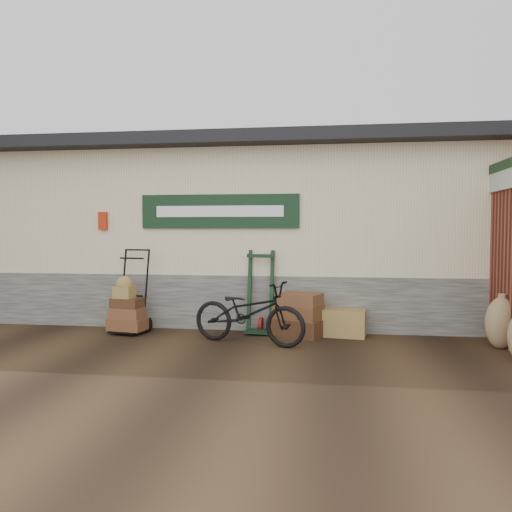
{
  "coord_description": "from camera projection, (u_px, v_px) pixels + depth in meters",
  "views": [
    {
      "loc": [
        1.41,
        -7.01,
        1.65
      ],
      "look_at": [
        0.31,
        0.9,
        1.23
      ],
      "focal_mm": 35.0,
      "sensor_mm": 36.0,
      "label": 1
    }
  ],
  "objects": [
    {
      "name": "porter_trolley",
      "position": [
        132.0,
        290.0,
        8.02
      ],
      "size": [
        0.75,
        0.61,
        1.36
      ],
      "primitive_type": null,
      "rotation": [
        0.0,
        0.0,
        -0.16
      ],
      "color": "black",
      "rests_on": "ground"
    },
    {
      "name": "suitcase_stack",
      "position": [
        298.0,
        314.0,
        7.75
      ],
      "size": [
        0.9,
        0.76,
        0.68
      ],
      "primitive_type": null,
      "rotation": [
        0.0,
        0.0,
        -0.42
      ],
      "color": "#3C1D13",
      "rests_on": "ground"
    },
    {
      "name": "bicycle",
      "position": [
        249.0,
        309.0,
        7.19
      ],
      "size": [
        1.09,
        1.85,
        1.02
      ],
      "primitive_type": "imported",
      "rotation": [
        0.0,
        0.0,
        1.28
      ],
      "color": "black",
      "rests_on": "ground"
    },
    {
      "name": "station_building",
      "position": [
        253.0,
        232.0,
        9.83
      ],
      "size": [
        14.4,
        4.1,
        3.2
      ],
      "color": "#4C4C47",
      "rests_on": "ground"
    },
    {
      "name": "green_barrow",
      "position": [
        260.0,
        292.0,
        7.96
      ],
      "size": [
        0.51,
        0.44,
        1.32
      ],
      "primitive_type": null,
      "rotation": [
        0.0,
        0.0,
        -0.08
      ],
      "color": "black",
      "rests_on": "ground"
    },
    {
      "name": "wicker_hamper",
      "position": [
        344.0,
        323.0,
        7.74
      ],
      "size": [
        0.69,
        0.5,
        0.42
      ],
      "primitive_type": "cube",
      "rotation": [
        0.0,
        0.0,
        -0.14
      ],
      "color": "olive",
      "rests_on": "ground"
    },
    {
      "name": "burlap_sack_left",
      "position": [
        501.0,
        323.0,
        6.9
      ],
      "size": [
        0.55,
        0.5,
        0.72
      ],
      "primitive_type": "ellipsoid",
      "rotation": [
        0.0,
        0.0,
        0.33
      ],
      "color": "olive",
      "rests_on": "ground"
    },
    {
      "name": "ground",
      "position": [
        226.0,
        344.0,
        7.21
      ],
      "size": [
        80.0,
        80.0,
        0.0
      ],
      "primitive_type": "plane",
      "color": "black",
      "rests_on": "ground"
    }
  ]
}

